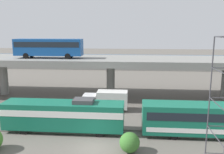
{
  "coord_description": "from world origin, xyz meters",
  "views": [
    {
      "loc": [
        3.92,
        -23.66,
        12.39
      ],
      "look_at": [
        0.72,
        14.35,
        4.83
      ],
      "focal_mm": 39.28,
      "sensor_mm": 36.0,
      "label": 1
    }
  ],
  "objects": [
    {
      "name": "service_truck_east",
      "position": [
        0.08,
        12.26,
        1.64
      ],
      "size": [
        6.8,
        2.46,
        3.04
      ],
      "rotation": [
        0.0,
        0.0,
        3.14
      ],
      "color": "silver",
      "rests_on": "ground_plane"
    },
    {
      "name": "parked_car_1",
      "position": [
        -26.66,
        55.18,
        2.39
      ],
      "size": [
        4.69,
        1.95,
        1.5
      ],
      "rotation": [
        0.0,
        0.0,
        3.14
      ],
      "color": "#515459",
      "rests_on": "pier_parking_lot"
    },
    {
      "name": "shrub_right",
      "position": [
        3.77,
        -0.51,
        1.04
      ],
      "size": [
        2.08,
        2.08,
        2.08
      ],
      "primitive_type": "sphere",
      "color": "#366C2A",
      "rests_on": "ground_plane"
    },
    {
      "name": "parked_car_0",
      "position": [
        11.54,
        57.33,
        2.39
      ],
      "size": [
        4.36,
        1.83,
        1.5
      ],
      "rotation": [
        0.0,
        0.0,
        3.14
      ],
      "color": "#0C4C26",
      "rests_on": "pier_parking_lot"
    },
    {
      "name": "parked_car_3",
      "position": [
        -19.27,
        52.14,
        2.39
      ],
      "size": [
        4.26,
        1.98,
        1.5
      ],
      "color": "black",
      "rests_on": "pier_parking_lot"
    },
    {
      "name": "highway_overpass",
      "position": [
        0.0,
        20.0,
        6.45
      ],
      "size": [
        96.0,
        10.37,
        7.21
      ],
      "color": "gray",
      "rests_on": "ground_plane"
    },
    {
      "name": "harbor_water",
      "position": [
        0.0,
        78.0,
        0.0
      ],
      "size": [
        140.0,
        36.0,
        0.01
      ],
      "primitive_type": "cube",
      "color": "navy",
      "rests_on": "ground_plane"
    },
    {
      "name": "parked_car_4",
      "position": [
        -11.49,
        53.39,
        2.39
      ],
      "size": [
        4.56,
        1.98,
        1.5
      ],
      "color": "#B7B7BC",
      "rests_on": "pier_parking_lot"
    },
    {
      "name": "transit_bus_on_overpass",
      "position": [
        -10.95,
        18.75,
        9.27
      ],
      "size": [
        12.0,
        2.68,
        3.4
      ],
      "rotation": [
        0.0,
        0.0,
        3.14
      ],
      "color": "#14478C",
      "rests_on": "highway_overpass"
    },
    {
      "name": "train_locomotive",
      "position": [
        -5.03,
        4.0,
        2.19
      ],
      "size": [
        15.59,
        3.04,
        4.18
      ],
      "rotation": [
        0.0,
        0.0,
        3.14
      ],
      "color": "#14664C",
      "rests_on": "ground_plane"
    },
    {
      "name": "rail_strip_far",
      "position": [
        0.0,
        4.75,
        0.06
      ],
      "size": [
        110.0,
        0.12,
        0.12
      ],
      "primitive_type": "cube",
      "color": "#59544C",
      "rests_on": "ground_plane"
    },
    {
      "name": "rail_strip_near",
      "position": [
        0.0,
        3.25,
        0.06
      ],
      "size": [
        110.0,
        0.12,
        0.12
      ],
      "primitive_type": "cube",
      "color": "#59544C",
      "rests_on": "ground_plane"
    },
    {
      "name": "pier_parking_lot",
      "position": [
        0.0,
        55.0,
        0.81
      ],
      "size": [
        75.85,
        11.9,
        1.62
      ],
      "primitive_type": "cube",
      "color": "gray",
      "rests_on": "ground_plane"
    },
    {
      "name": "parked_car_2",
      "position": [
        27.52,
        55.89,
        2.39
      ],
      "size": [
        4.46,
        2.0,
        1.5
      ],
      "rotation": [
        0.0,
        0.0,
        3.14
      ],
      "color": "navy",
      "rests_on": "pier_parking_lot"
    },
    {
      "name": "ground_plane",
      "position": [
        0.0,
        0.0,
        0.0
      ],
      "size": [
        260.0,
        260.0,
        0.0
      ],
      "primitive_type": "plane",
      "color": "#605B54"
    }
  ]
}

